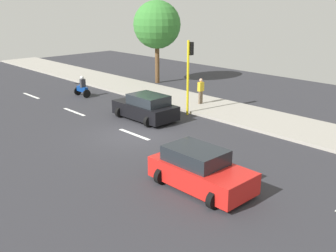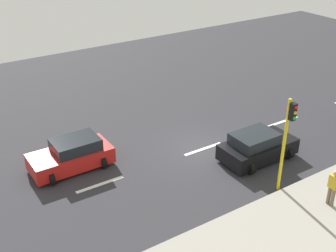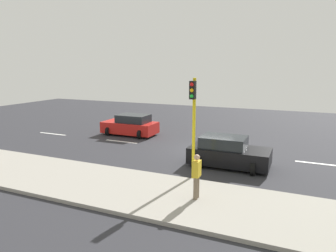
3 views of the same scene
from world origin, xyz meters
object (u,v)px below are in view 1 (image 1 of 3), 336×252
(pedestrian_near_signal, at_px, (201,90))
(street_tree_north, at_px, (157,25))
(motorcycle, at_px, (82,88))
(traffic_light_corner, at_px, (189,67))
(car_black, at_px, (146,108))
(car_red, at_px, (200,170))

(pedestrian_near_signal, xyz_separation_m, street_tree_north, (3.05, 7.64, 3.71))
(motorcycle, xyz_separation_m, traffic_light_corner, (2.22, -8.54, 2.29))
(pedestrian_near_signal, bearing_deg, traffic_light_corner, -157.22)
(car_black, xyz_separation_m, pedestrian_near_signal, (4.66, -0.12, 0.35))
(car_black, distance_m, car_red, 9.24)
(car_red, distance_m, traffic_light_corner, 10.21)
(pedestrian_near_signal, relative_size, street_tree_north, 0.25)
(pedestrian_near_signal, height_order, street_tree_north, street_tree_north)
(pedestrian_near_signal, height_order, traffic_light_corner, traffic_light_corner)
(car_red, xyz_separation_m, motorcycle, (4.70, 15.72, -0.07))
(car_black, bearing_deg, motorcycle, 87.11)
(car_black, xyz_separation_m, traffic_light_corner, (2.60, -0.99, 2.22))
(motorcycle, relative_size, traffic_light_corner, 0.34)
(car_black, xyz_separation_m, car_red, (-4.32, -8.17, -0.00))
(pedestrian_near_signal, relative_size, traffic_light_corner, 0.38)
(pedestrian_near_signal, xyz_separation_m, traffic_light_corner, (-2.06, -0.87, 1.87))
(motorcycle, bearing_deg, street_tree_north, -0.21)
(car_red, height_order, motorcycle, motorcycle)
(car_red, height_order, street_tree_north, street_tree_north)
(traffic_light_corner, relative_size, street_tree_north, 0.67)
(car_black, bearing_deg, car_red, -117.86)
(motorcycle, bearing_deg, traffic_light_corner, -75.44)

